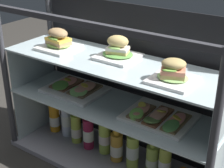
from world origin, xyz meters
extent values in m
cube|color=#34312D|center=(0.00, 0.00, -0.01)|extent=(6.00, 6.00, 0.02)
cube|color=#A09CA9|center=(0.00, 0.00, 0.02)|extent=(1.27, 0.42, 0.03)
cylinder|color=#333338|center=(-0.62, -0.19, 0.45)|extent=(0.03, 0.03, 0.89)
cylinder|color=#333338|center=(0.62, -0.19, 0.45)|extent=(0.03, 0.03, 0.89)
cylinder|color=#333338|center=(-0.62, 0.19, 0.45)|extent=(0.03, 0.03, 0.89)
cube|color=#333338|center=(0.00, -0.19, 0.87)|extent=(1.23, 0.03, 0.03)
cube|color=black|center=(0.00, 0.21, 0.46)|extent=(1.20, 0.01, 0.86)
cube|color=silver|center=(-0.59, 0.00, 0.20)|extent=(0.01, 0.35, 0.34)
cube|color=silver|center=(0.00, 0.00, 0.38)|extent=(1.21, 0.37, 0.01)
cube|color=silver|center=(-0.59, 0.00, 0.51)|extent=(0.01, 0.35, 0.25)
cube|color=silver|center=(0.00, 0.00, 0.64)|extent=(1.21, 0.37, 0.01)
cube|color=white|center=(-0.35, -0.01, 0.65)|extent=(0.20, 0.20, 0.02)
ellipsoid|color=#94CA5A|center=(-0.35, -0.01, 0.67)|extent=(0.14, 0.12, 0.02)
cube|color=tan|center=(-0.35, -0.01, 0.68)|extent=(0.14, 0.10, 0.02)
cube|color=#EFBC46|center=(-0.35, -0.01, 0.70)|extent=(0.14, 0.11, 0.02)
ellipsoid|color=#6EA63D|center=(-0.35, -0.05, 0.71)|extent=(0.08, 0.04, 0.02)
ellipsoid|color=#A07D54|center=(-0.35, -0.01, 0.73)|extent=(0.14, 0.11, 0.05)
cube|color=white|center=(0.00, 0.05, 0.65)|extent=(0.20, 0.20, 0.02)
ellipsoid|color=#5E9B47|center=(0.00, 0.05, 0.66)|extent=(0.16, 0.14, 0.01)
cube|color=#E8C676|center=(0.00, 0.05, 0.68)|extent=(0.12, 0.10, 0.02)
cube|color=silver|center=(0.00, 0.05, 0.69)|extent=(0.13, 0.10, 0.02)
ellipsoid|color=#8FC862|center=(0.00, 0.02, 0.71)|extent=(0.07, 0.04, 0.01)
ellipsoid|color=tan|center=(0.00, 0.05, 0.73)|extent=(0.13, 0.10, 0.06)
cube|color=white|center=(0.36, -0.05, 0.65)|extent=(0.19, 0.19, 0.01)
ellipsoid|color=#95C671|center=(0.36, -0.05, 0.66)|extent=(0.14, 0.12, 0.01)
cube|color=tan|center=(0.36, -0.05, 0.67)|extent=(0.13, 0.12, 0.02)
cube|color=tan|center=(0.36, -0.05, 0.69)|extent=(0.13, 0.12, 0.02)
ellipsoid|color=#88C94D|center=(0.36, -0.09, 0.71)|extent=(0.07, 0.05, 0.02)
ellipsoid|color=tan|center=(0.36, -0.05, 0.73)|extent=(0.13, 0.12, 0.05)
cube|color=white|center=(-0.28, 0.03, 0.39)|extent=(0.34, 0.27, 0.02)
cube|color=brown|center=(-0.36, 0.04, 0.41)|extent=(0.12, 0.19, 0.01)
ellipsoid|color=#55933A|center=(-0.36, -0.02, 0.42)|extent=(0.12, 0.11, 0.04)
ellipsoid|color=pink|center=(-0.36, 0.04, 0.42)|extent=(0.10, 0.15, 0.01)
cylinder|color=yellow|center=(-0.36, 0.05, 0.43)|extent=(0.06, 0.06, 0.02)
cube|color=brown|center=(-0.21, 0.04, 0.41)|extent=(0.12, 0.19, 0.01)
ellipsoid|color=#93D370|center=(-0.21, -0.02, 0.42)|extent=(0.11, 0.10, 0.04)
ellipsoid|color=#DF9A81|center=(-0.21, 0.04, 0.42)|extent=(0.10, 0.16, 0.02)
cylinder|color=yellow|center=(-0.21, 0.03, 0.43)|extent=(0.06, 0.06, 0.02)
cube|color=white|center=(0.27, 0.02, 0.39)|extent=(0.34, 0.27, 0.02)
cube|color=brown|center=(0.18, 0.00, 0.41)|extent=(0.08, 0.18, 0.01)
ellipsoid|color=#8BD557|center=(0.18, -0.05, 0.42)|extent=(0.09, 0.10, 0.04)
ellipsoid|color=#E99C7F|center=(0.18, 0.00, 0.42)|extent=(0.07, 0.14, 0.02)
cylinder|color=#EDD94A|center=(0.17, 0.02, 0.43)|extent=(0.06, 0.06, 0.02)
cube|color=brown|center=(0.28, 0.01, 0.41)|extent=(0.08, 0.21, 0.01)
ellipsoid|color=#648944|center=(0.28, -0.06, 0.42)|extent=(0.09, 0.12, 0.03)
ellipsoid|color=#E9A88F|center=(0.28, 0.01, 0.42)|extent=(0.07, 0.17, 0.02)
cylinder|color=yellow|center=(0.28, 0.02, 0.43)|extent=(0.05, 0.05, 0.02)
cube|color=brown|center=(0.37, 0.01, 0.41)|extent=(0.08, 0.20, 0.01)
ellipsoid|color=#549549|center=(0.37, -0.05, 0.42)|extent=(0.08, 0.11, 0.03)
ellipsoid|color=#F49488|center=(0.37, 0.01, 0.42)|extent=(0.07, 0.16, 0.02)
cylinder|color=yellow|center=(0.37, 0.01, 0.43)|extent=(0.06, 0.06, 0.02)
cylinder|color=orange|center=(-0.49, 0.04, 0.13)|extent=(0.07, 0.07, 0.20)
cylinder|color=silver|center=(-0.49, 0.04, 0.10)|extent=(0.07, 0.07, 0.07)
cylinder|color=orange|center=(-0.49, 0.04, 0.25)|extent=(0.03, 0.03, 0.03)
cylinder|color=teal|center=(-0.49, 0.04, 0.27)|extent=(0.04, 0.04, 0.01)
cylinder|color=silver|center=(-0.39, 0.05, 0.13)|extent=(0.07, 0.07, 0.20)
cylinder|color=white|center=(-0.39, 0.05, 0.14)|extent=(0.07, 0.07, 0.07)
cylinder|color=silver|center=(-0.39, 0.05, 0.25)|extent=(0.03, 0.03, 0.04)
cylinder|color=silver|center=(-0.39, 0.05, 0.27)|extent=(0.04, 0.04, 0.01)
cylinder|color=#B6D046|center=(-0.29, 0.02, 0.12)|extent=(0.06, 0.06, 0.19)
cylinder|color=silver|center=(-0.29, 0.02, 0.10)|extent=(0.06, 0.06, 0.06)
cylinder|color=#B1CD44|center=(-0.29, 0.02, 0.24)|extent=(0.03, 0.03, 0.05)
cylinder|color=silver|center=(-0.29, 0.02, 0.28)|extent=(0.04, 0.04, 0.02)
cylinder|color=#A01F43|center=(-0.18, 0.01, 0.13)|extent=(0.06, 0.06, 0.20)
cylinder|color=white|center=(-0.18, 0.01, 0.12)|extent=(0.07, 0.07, 0.07)
cylinder|color=#9B1C3D|center=(-0.18, 0.01, 0.25)|extent=(0.04, 0.04, 0.04)
cylinder|color=gold|center=(-0.18, 0.01, 0.28)|extent=(0.04, 0.04, 0.01)
cylinder|color=#B8D751|center=(-0.08, 0.04, 0.13)|extent=(0.07, 0.07, 0.20)
cylinder|color=white|center=(-0.08, 0.04, 0.12)|extent=(0.07, 0.07, 0.06)
cylinder|color=#AED84D|center=(-0.08, 0.04, 0.25)|extent=(0.03, 0.03, 0.04)
cylinder|color=gold|center=(-0.08, 0.04, 0.27)|extent=(0.04, 0.04, 0.02)
cylinder|color=gold|center=(0.02, 0.01, 0.12)|extent=(0.07, 0.07, 0.17)
cylinder|color=white|center=(0.02, 0.01, 0.10)|extent=(0.07, 0.07, 0.07)
cylinder|color=gold|center=(0.02, 0.01, 0.23)|extent=(0.04, 0.04, 0.05)
cylinder|color=black|center=(0.02, 0.01, 0.26)|extent=(0.04, 0.04, 0.01)
cylinder|color=#BBD652|center=(0.13, 0.01, 0.13)|extent=(0.07, 0.07, 0.20)
cylinder|color=white|center=(0.13, 0.01, 0.13)|extent=(0.07, 0.07, 0.08)
cylinder|color=#B6D655|center=(0.13, 0.01, 0.24)|extent=(0.04, 0.04, 0.03)
cylinder|color=teal|center=(0.13, 0.01, 0.27)|extent=(0.04, 0.04, 0.01)
cylinder|color=#AFCC53|center=(0.24, 0.04, 0.11)|extent=(0.07, 0.07, 0.16)
cylinder|color=silver|center=(0.24, 0.04, 0.09)|extent=(0.07, 0.07, 0.05)
cylinder|color=#B2C74F|center=(0.24, 0.04, 0.20)|extent=(0.03, 0.03, 0.03)
cylinder|color=black|center=(0.24, 0.04, 0.23)|extent=(0.04, 0.04, 0.01)
cylinder|color=#BBCA4B|center=(0.32, 0.02, 0.13)|extent=(0.06, 0.06, 0.20)
cylinder|color=silver|center=(0.32, 0.02, 0.12)|extent=(0.07, 0.07, 0.07)
cylinder|color=#B4CE48|center=(0.32, 0.02, 0.24)|extent=(0.03, 0.03, 0.03)
cylinder|color=white|center=(0.32, 0.02, 0.27)|extent=(0.04, 0.04, 0.01)
camera|label=1|loc=(0.92, -1.32, 1.27)|focal=54.62mm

